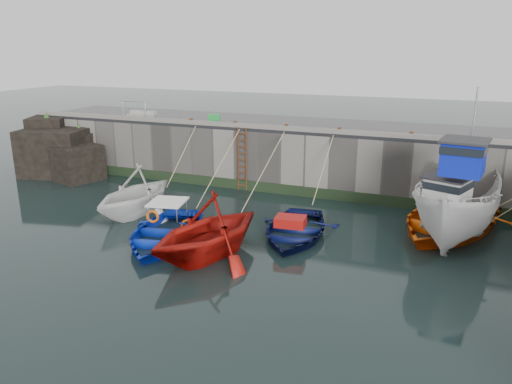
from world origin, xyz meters
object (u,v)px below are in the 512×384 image
at_px(boat_near_navy, 294,236).
at_px(fish_crate, 214,117).
at_px(boat_far_orange, 450,218).
at_px(boat_near_blacktrim, 208,256).
at_px(bollard_e, 411,135).
at_px(boat_near_white, 137,213).
at_px(bollard_b, 235,124).
at_px(ladder, 242,159).
at_px(boat_near_blue, 165,240).
at_px(bollard_a, 191,121).
at_px(bollard_d, 340,130).
at_px(bollard_c, 286,127).
at_px(boat_far_white, 460,206).

bearing_deg(boat_near_navy, fish_crate, 127.97).
xyz_separation_m(boat_far_orange, fish_crate, (-12.39, 3.92, 2.88)).
height_order(boat_near_blacktrim, bollard_e, bollard_e).
xyz_separation_m(boat_near_white, fish_crate, (0.39, 6.97, 3.32)).
xyz_separation_m(boat_near_navy, bollard_b, (-4.91, 5.42, 3.30)).
xyz_separation_m(boat_near_white, bollard_e, (10.84, 5.43, 3.30)).
height_order(ladder, boat_near_white, ladder).
distance_m(boat_near_white, boat_far_orange, 13.14).
relative_size(boat_near_blue, fish_crate, 8.40).
bearing_deg(boat_near_white, bollard_a, 95.98).
height_order(boat_near_blue, bollard_a, bollard_a).
bearing_deg(ladder, bollard_b, 146.14).
distance_m(boat_near_navy, bollard_d, 6.36).
xyz_separation_m(boat_near_blacktrim, boat_near_navy, (2.20, 2.99, 0.00)).
height_order(ladder, bollard_b, bollard_b).
height_order(fish_crate, bollard_c, fish_crate).
height_order(boat_far_white, bollard_b, boat_far_white).
xyz_separation_m(boat_near_blue, bollard_d, (4.79, 7.69, 3.30)).
bearing_deg(fish_crate, bollard_a, -131.72).
bearing_deg(boat_far_white, boat_near_white, -161.84).
xyz_separation_m(boat_near_navy, boat_far_white, (5.81, 2.33, 1.23)).
height_order(boat_far_orange, bollard_d, boat_far_orange).
distance_m(bollard_c, bollard_e, 5.80).
height_order(boat_near_blacktrim, fish_crate, fish_crate).
distance_m(boat_near_blue, bollard_b, 8.38).
bearing_deg(boat_far_white, boat_near_navy, -150.17).
height_order(bollard_a, bollard_b, same).
xyz_separation_m(boat_near_white, bollard_c, (5.04, 5.43, 3.30)).
distance_m(bollard_c, bollard_d, 2.60).
distance_m(boat_near_navy, bollard_a, 9.76).
bearing_deg(boat_near_blacktrim, boat_near_blue, 179.94).
bearing_deg(bollard_a, fish_crate, 70.31).
xyz_separation_m(boat_near_blacktrim, boat_far_orange, (7.72, 6.02, 0.44)).
bearing_deg(boat_far_orange, boat_near_navy, -131.09).
height_order(boat_near_navy, boat_far_white, boat_far_white).
bearing_deg(bollard_d, bollard_e, 0.00).
bearing_deg(boat_near_blacktrim, boat_far_orange, 55.84).
bearing_deg(boat_near_blue, bollard_d, 45.86).
bearing_deg(boat_far_white, bollard_c, 166.95).
bearing_deg(bollard_c, bollard_b, 180.00).
bearing_deg(boat_near_blue, boat_near_navy, 15.08).
distance_m(boat_near_navy, bollard_c, 6.72).
distance_m(boat_near_blacktrim, bollard_e, 10.72).
xyz_separation_m(boat_near_blacktrim, bollard_e, (5.79, 8.40, 3.30)).
bearing_deg(boat_near_blue, bollard_a, 99.15).
height_order(boat_near_blacktrim, bollard_b, bollard_b).
distance_m(boat_near_blue, bollard_d, 9.64).
relative_size(boat_near_blacktrim, bollard_d, 17.50).
bearing_deg(boat_near_blue, boat_near_blacktrim, -30.20).
relative_size(boat_near_blacktrim, bollard_a, 17.50).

